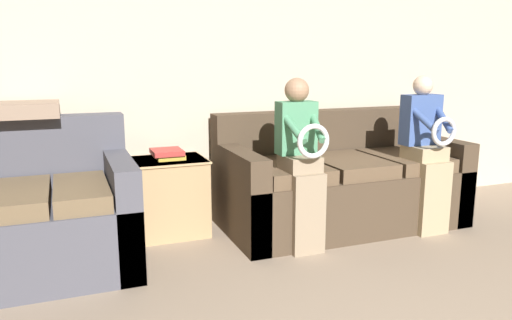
{
  "coord_description": "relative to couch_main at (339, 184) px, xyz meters",
  "views": [
    {
      "loc": [
        -1.52,
        -0.83,
        1.38
      ],
      "look_at": [
        -0.44,
        1.93,
        0.77
      ],
      "focal_mm": 35.0,
      "sensor_mm": 36.0,
      "label": 1
    }
  ],
  "objects": [
    {
      "name": "book_stack",
      "position": [
        -1.38,
        0.26,
        0.31
      ],
      "size": [
        0.24,
        0.26,
        0.07
      ],
      "color": "gold",
      "rests_on": "side_shelf"
    },
    {
      "name": "child_left_seated",
      "position": [
        -0.56,
        -0.4,
        0.36
      ],
      "size": [
        0.29,
        0.38,
        1.24
      ],
      "color": "gray",
      "rests_on": "ground_plane"
    },
    {
      "name": "couch_side",
      "position": [
        -2.41,
        -0.1,
        0.01
      ],
      "size": [
        1.38,
        0.99,
        0.98
      ],
      "color": "#4C4C56",
      "rests_on": "ground_plane"
    },
    {
      "name": "throw_pillow",
      "position": [
        -2.36,
        0.25,
        0.69
      ],
      "size": [
        0.42,
        0.42,
        0.1
      ],
      "color": "gray",
      "rests_on": "couch_side"
    },
    {
      "name": "couch_main",
      "position": [
        0.0,
        0.0,
        0.0
      ],
      "size": [
        1.97,
        0.96,
        0.93
      ],
      "color": "#473828",
      "rests_on": "ground_plane"
    },
    {
      "name": "wall_back",
      "position": [
        -0.61,
        0.53,
        0.94
      ],
      "size": [
        7.46,
        0.06,
        2.55
      ],
      "color": "beige",
      "rests_on": "ground_plane"
    },
    {
      "name": "side_shelf",
      "position": [
        -1.39,
        0.25,
        -0.03
      ],
      "size": [
        0.57,
        0.47,
        0.61
      ],
      "color": "tan",
      "rests_on": "ground_plane"
    },
    {
      "name": "child_right_seated",
      "position": [
        0.56,
        -0.4,
        0.34
      ],
      "size": [
        0.32,
        0.37,
        1.25
      ],
      "color": "tan",
      "rests_on": "ground_plane"
    }
  ]
}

